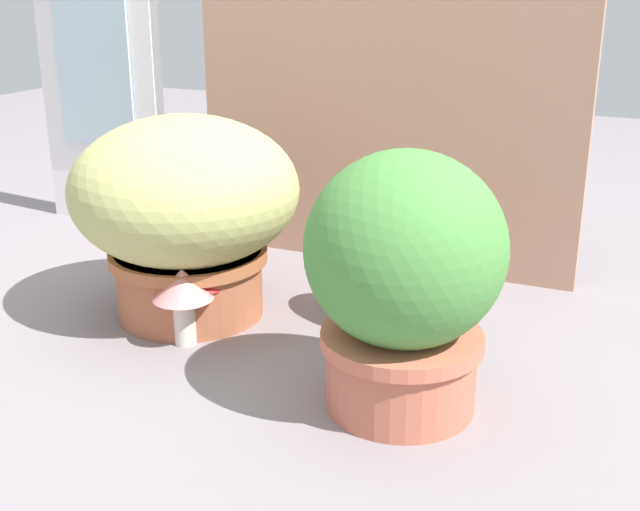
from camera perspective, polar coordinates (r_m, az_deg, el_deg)
The scene contains 8 objects.
ground_plane at distance 1.58m, azimuth -2.80°, elevation -6.32°, with size 6.00×6.00×0.00m, color gray.
cardboard_backdrop at distance 1.93m, azimuth 4.47°, elevation 11.97°, with size 0.94×0.03×0.88m, color tan.
window_panel_white at distance 2.35m, azimuth -15.37°, elevation 14.06°, with size 0.38×0.05×0.98m.
grass_planter at distance 1.66m, azimuth -9.38°, elevation 3.33°, with size 0.46×0.46×0.42m.
leafy_planter at distance 1.28m, azimuth 5.91°, elevation -1.53°, with size 0.32×0.32×0.43m.
cat at distance 1.63m, azimuth 5.34°, elevation -0.96°, with size 0.36×0.26×0.32m.
mushroom_ornament_pink at distance 1.56m, azimuth -9.58°, elevation -2.42°, with size 0.12×0.12×0.15m.
mushroom_ornament_red at distance 1.60m, azimuth -8.58°, elevation -1.73°, with size 0.11×0.11×0.16m.
Camera 1 is at (0.65, -1.27, 0.68)m, focal length 45.66 mm.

